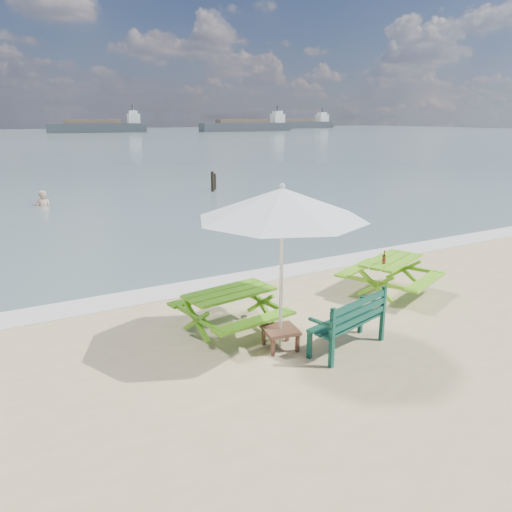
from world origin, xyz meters
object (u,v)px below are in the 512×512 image
side_table (280,338)px  patio_umbrella (282,204)px  picnic_table_left (230,312)px  swimmer (44,212)px  picnic_table_right (390,277)px  beer_bottle (384,259)px  park_bench (347,332)px

side_table → patio_umbrella: bearing=0.0°
picnic_table_left → patio_umbrella: 2.22m
picnic_table_left → swimmer: picnic_table_left is taller
picnic_table_left → patio_umbrella: bearing=-68.4°
picnic_table_left → side_table: size_ratio=3.11×
picnic_table_right → patio_umbrella: 3.96m
side_table → beer_bottle: 3.13m
park_bench → patio_umbrella: (-0.90, 0.53, 2.03)m
swimmer → park_bench: bearing=-82.0°
picnic_table_right → swimmer: picnic_table_right is taller
picnic_table_right → beer_bottle: size_ratio=8.35×
park_bench → swimmer: park_bench is taller
park_bench → beer_bottle: 2.53m
park_bench → patio_umbrella: patio_umbrella is taller
side_table → patio_umbrella: 2.13m
park_bench → patio_umbrella: bearing=149.3°
picnic_table_left → park_bench: (1.28, -1.51, -0.07)m
picnic_table_left → park_bench: bearing=-49.6°
picnic_table_left → park_bench: size_ratio=1.23×
patio_umbrella → beer_bottle: 3.39m
picnic_table_right → patio_umbrella: size_ratio=0.73×
picnic_table_right → swimmer: size_ratio=1.21×
side_table → picnic_table_right: bearing=16.8°
beer_bottle → patio_umbrella: bearing=-164.0°
park_bench → swimmer: size_ratio=0.83×
patio_umbrella → picnic_table_left: bearing=111.6°
patio_umbrella → swimmer: patio_umbrella is taller
picnic_table_right → beer_bottle: (-0.36, -0.15, 0.47)m
picnic_table_left → patio_umbrella: (0.39, -0.98, 1.96)m
picnic_table_left → patio_umbrella: patio_umbrella is taller
park_bench → picnic_table_left: bearing=130.4°
swimmer → side_table: bearing=-84.9°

